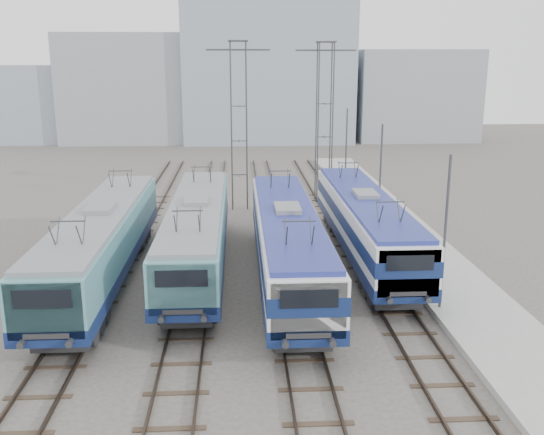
{
  "coord_description": "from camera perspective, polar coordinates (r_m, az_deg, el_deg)",
  "views": [
    {
      "loc": [
        -0.07,
        -22.1,
        10.75
      ],
      "look_at": [
        1.56,
        7.0,
        3.13
      ],
      "focal_mm": 40.0,
      "sensor_mm": 36.0,
      "label": 1
    }
  ],
  "objects": [
    {
      "name": "ground",
      "position": [
        24.58,
        -2.77,
        -11.3
      ],
      "size": [
        160.0,
        160.0,
        0.0
      ],
      "primitive_type": "plane",
      "color": "#514C47"
    },
    {
      "name": "platform",
      "position": [
        33.52,
        14.86,
        -4.28
      ],
      "size": [
        4.0,
        70.0,
        0.3
      ],
      "primitive_type": "cube",
      "color": "#9E9E99",
      "rests_on": "ground"
    },
    {
      "name": "locomotive_far_left",
      "position": [
        30.37,
        -15.78,
        -2.1
      ],
      "size": [
        2.9,
        18.32,
        3.45
      ],
      "color": "navy",
      "rests_on": "ground"
    },
    {
      "name": "locomotive_center_left",
      "position": [
        31.34,
        -7.07,
        -1.22
      ],
      "size": [
        2.84,
        17.94,
        3.38
      ],
      "color": "navy",
      "rests_on": "ground"
    },
    {
      "name": "locomotive_center_right",
      "position": [
        29.29,
        1.48,
        -2.04
      ],
      "size": [
        2.89,
        18.31,
        3.44
      ],
      "color": "navy",
      "rests_on": "ground"
    },
    {
      "name": "locomotive_far_right",
      "position": [
        33.23,
        8.76,
        -0.29
      ],
      "size": [
        2.82,
        17.8,
        3.35
      ],
      "color": "navy",
      "rests_on": "ground"
    },
    {
      "name": "catenary_tower_west",
      "position": [
        44.29,
        -3.13,
        9.32
      ],
      "size": [
        4.5,
        1.2,
        12.0
      ],
      "color": "#3F4247",
      "rests_on": "ground"
    },
    {
      "name": "catenary_tower_east",
      "position": [
        46.75,
        4.96,
        9.56
      ],
      "size": [
        4.5,
        1.2,
        12.0
      ],
      "color": "#3F4247",
      "rests_on": "ground"
    },
    {
      "name": "mast_front",
      "position": [
        26.62,
        15.95,
        -1.73
      ],
      "size": [
        0.12,
        0.12,
        7.0
      ],
      "primitive_type": "cylinder",
      "color": "#3F4247",
      "rests_on": "ground"
    },
    {
      "name": "mast_mid",
      "position": [
        37.83,
        10.13,
        3.38
      ],
      "size": [
        0.12,
        0.12,
        7.0
      ],
      "primitive_type": "cylinder",
      "color": "#3F4247",
      "rests_on": "ground"
    },
    {
      "name": "mast_rear",
      "position": [
        49.41,
        6.98,
        6.11
      ],
      "size": [
        0.12,
        0.12,
        7.0
      ],
      "primitive_type": "cylinder",
      "color": "#3F4247",
      "rests_on": "ground"
    },
    {
      "name": "building_west",
      "position": [
        85.33,
        -12.86,
        11.78
      ],
      "size": [
        18.0,
        12.0,
        14.0
      ],
      "primitive_type": "cube",
      "color": "#9098A0",
      "rests_on": "ground"
    },
    {
      "name": "building_center",
      "position": [
        84.22,
        -0.44,
        13.47
      ],
      "size": [
        22.0,
        14.0,
        18.0
      ],
      "primitive_type": "cube",
      "color": "#8F9DAF",
      "rests_on": "ground"
    },
    {
      "name": "building_east",
      "position": [
        87.61,
        13.01,
        11.19
      ],
      "size": [
        16.0,
        12.0,
        12.0
      ],
      "primitive_type": "cube",
      "color": "#9098A0",
      "rests_on": "ground"
    },
    {
      "name": "building_far_west",
      "position": [
        89.45,
        -23.09,
        9.83
      ],
      "size": [
        14.0,
        10.0,
        10.0
      ],
      "primitive_type": "cube",
      "color": "#8F9DAF",
      "rests_on": "ground"
    }
  ]
}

